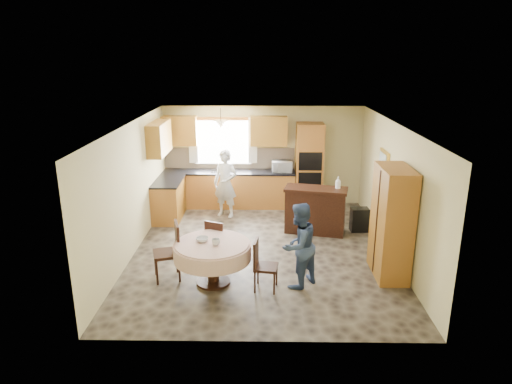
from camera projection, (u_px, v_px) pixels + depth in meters
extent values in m
cube|color=brown|center=(262.00, 250.00, 9.06)|extent=(5.00, 6.00, 0.01)
cube|color=white|center=(263.00, 124.00, 8.33)|extent=(5.00, 6.00, 0.01)
cube|color=#C5BA7E|center=(263.00, 156.00, 11.56)|extent=(5.00, 0.02, 2.50)
cube|color=#C5BA7E|center=(262.00, 258.00, 5.83)|extent=(5.00, 0.02, 2.50)
cube|color=#C5BA7E|center=(132.00, 189.00, 8.73)|extent=(0.02, 6.00, 2.50)
cube|color=#C5BA7E|center=(394.00, 190.00, 8.66)|extent=(0.02, 6.00, 2.50)
cube|color=white|center=(223.00, 142.00, 11.46)|extent=(1.40, 0.03, 1.10)
cube|color=white|center=(193.00, 140.00, 11.41)|extent=(0.22, 0.02, 1.15)
cube|color=white|center=(253.00, 141.00, 11.38)|extent=(0.22, 0.02, 1.15)
cube|color=#C47234|center=(229.00, 189.00, 11.53)|extent=(3.30, 0.60, 0.88)
cube|color=black|center=(229.00, 172.00, 11.39)|extent=(3.30, 0.64, 0.04)
cube|color=#C47234|center=(169.00, 200.00, 10.69)|extent=(0.60, 1.20, 0.88)
cube|color=black|center=(168.00, 181.00, 10.55)|extent=(0.64, 1.20, 0.04)
cube|color=#C7AC8C|center=(229.00, 158.00, 11.59)|extent=(3.30, 0.02, 0.55)
cube|color=#BF882F|center=(180.00, 131.00, 11.24)|extent=(0.85, 0.33, 0.72)
cube|color=#BF882F|center=(269.00, 131.00, 11.21)|extent=(0.90, 0.33, 0.72)
cube|color=#BF882F|center=(159.00, 138.00, 10.26)|extent=(0.33, 1.20, 0.72)
cube|color=#C47234|center=(309.00, 166.00, 11.31)|extent=(0.66, 0.62, 2.12)
cube|color=black|center=(310.00, 161.00, 10.95)|extent=(0.56, 0.01, 0.45)
cube|color=black|center=(310.00, 181.00, 11.10)|extent=(0.56, 0.01, 0.45)
cone|color=beige|center=(221.00, 124.00, 10.84)|extent=(0.36, 0.36, 0.18)
cube|color=#35190E|center=(315.00, 212.00, 9.83)|extent=(1.40, 0.82, 0.94)
cube|color=black|center=(359.00, 220.00, 9.96)|extent=(0.40, 0.29, 0.52)
cube|color=#C47234|center=(392.00, 223.00, 7.80)|extent=(0.51, 1.02, 1.94)
cylinder|color=#35190E|center=(213.00, 265.00, 7.67)|extent=(0.19, 0.19, 0.67)
cylinder|color=#35190E|center=(213.00, 282.00, 7.77)|extent=(0.57, 0.57, 0.04)
cylinder|color=#F4E7C7|center=(212.00, 244.00, 7.56)|extent=(1.24, 1.24, 0.05)
cylinder|color=#F4E7C7|center=(212.00, 252.00, 7.60)|extent=(1.30, 1.30, 0.27)
cube|color=#35190E|center=(166.00, 254.00, 7.79)|extent=(0.54, 0.54, 0.05)
cube|color=#35190E|center=(177.00, 237.00, 7.76)|extent=(0.16, 0.41, 0.52)
cylinder|color=#35190E|center=(154.00, 271.00, 7.69)|extent=(0.04, 0.04, 0.45)
cylinder|color=#35190E|center=(176.00, 272.00, 7.68)|extent=(0.04, 0.04, 0.45)
cylinder|color=#35190E|center=(159.00, 262.00, 8.05)|extent=(0.04, 0.04, 0.45)
cylinder|color=#35190E|center=(180.00, 262.00, 8.04)|extent=(0.04, 0.04, 0.45)
cube|color=#35190E|center=(219.00, 243.00, 8.38)|extent=(0.50, 0.50, 0.05)
cube|color=#35190E|center=(214.00, 234.00, 8.15)|extent=(0.35, 0.18, 0.45)
cylinder|color=#35190E|center=(209.00, 257.00, 8.29)|extent=(0.03, 0.03, 0.39)
cylinder|color=#35190E|center=(227.00, 257.00, 8.28)|extent=(0.03, 0.03, 0.39)
cylinder|color=#35190E|center=(211.00, 250.00, 8.60)|extent=(0.03, 0.03, 0.39)
cylinder|color=#35190E|center=(229.00, 250.00, 8.59)|extent=(0.03, 0.03, 0.39)
cube|color=#35190E|center=(266.00, 267.00, 7.46)|extent=(0.42, 0.42, 0.04)
cube|color=#35190E|center=(256.00, 253.00, 7.41)|extent=(0.09, 0.35, 0.44)
cylinder|color=#35190E|center=(256.00, 283.00, 7.37)|extent=(0.03, 0.03, 0.38)
cylinder|color=#35190E|center=(276.00, 283.00, 7.37)|extent=(0.03, 0.03, 0.38)
cylinder|color=#35190E|center=(256.00, 274.00, 7.67)|extent=(0.03, 0.03, 0.38)
cylinder|color=#35190E|center=(275.00, 274.00, 7.67)|extent=(0.03, 0.03, 0.38)
cube|color=gold|center=(384.00, 163.00, 9.27)|extent=(0.05, 0.62, 0.52)
cube|color=#A3B9C0|center=(382.00, 163.00, 9.27)|extent=(0.01, 0.52, 0.41)
imported|color=silver|center=(282.00, 166.00, 11.28)|extent=(0.50, 0.34, 0.27)
imported|color=silver|center=(225.00, 184.00, 10.72)|extent=(0.69, 0.58, 1.61)
imported|color=#344872|center=(299.00, 246.00, 7.48)|extent=(0.89, 0.89, 1.45)
imported|color=#B2B2B2|center=(304.00, 189.00, 9.69)|extent=(0.31, 0.31, 0.06)
imported|color=silver|center=(338.00, 184.00, 9.64)|extent=(0.15, 0.15, 0.31)
imported|color=#B2B2B2|center=(216.00, 242.00, 7.46)|extent=(0.18, 0.18, 0.11)
imported|color=#B2B2B2|center=(202.00, 240.00, 7.61)|extent=(0.25, 0.25, 0.07)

